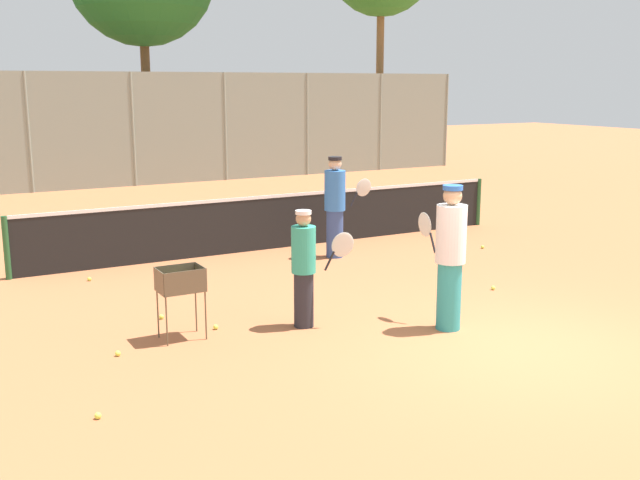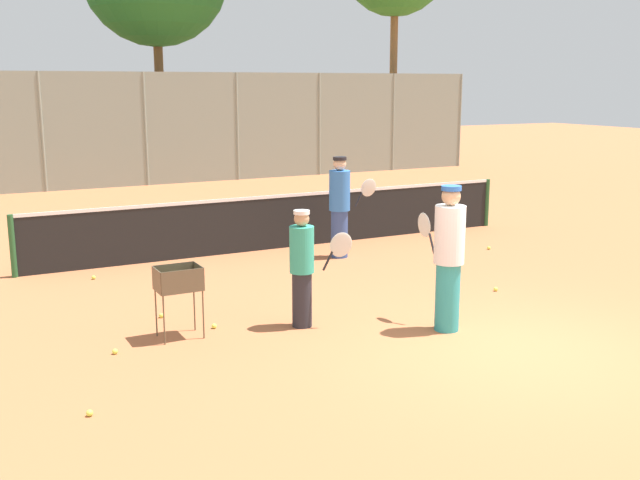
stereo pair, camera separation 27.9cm
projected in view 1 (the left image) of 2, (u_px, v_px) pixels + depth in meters
The scene contains 15 objects.
ground_plane at pixel (519, 349), 9.18m from camera, with size 80.00×80.00×0.00m, color #B7663D.
tennis_net at pixel (281, 220), 14.73m from camera, with size 10.19×0.10×1.07m.
back_fence at pixel (133, 130), 23.44m from camera, with size 24.85×0.08×3.56m.
player_white_outfit at pixel (450, 256), 9.74m from camera, with size 0.40×0.97×1.92m.
player_red_cap at pixel (305, 267), 9.87m from camera, with size 0.80×0.51×1.58m.
player_yellow_shirt at pixel (335, 206), 13.86m from camera, with size 0.94×0.39×1.88m.
ball_cart at pixel (180, 285), 9.42m from camera, with size 0.56×0.41×0.93m.
tennis_ball_0 at pixel (493, 288), 11.80m from camera, with size 0.07×0.07×0.07m, color #D1E54C.
tennis_ball_1 at pixel (216, 327), 9.91m from camera, with size 0.07×0.07×0.07m, color #D1E54C.
tennis_ball_2 at pixel (118, 353), 8.93m from camera, with size 0.07×0.07×0.07m, color #D1E54C.
tennis_ball_5 at pixel (89, 279), 12.34m from camera, with size 0.07×0.07×0.07m, color #D1E54C.
tennis_ball_6 at pixel (161, 317), 10.34m from camera, with size 0.07×0.07×0.07m, color #D1E54C.
tennis_ball_7 at pixel (483, 247), 14.76m from camera, with size 0.07×0.07×0.07m, color #D1E54C.
tennis_ball_8 at pixel (98, 416), 7.26m from camera, with size 0.07×0.07×0.07m, color #D1E54C.
parked_car at pixel (126, 158), 25.82m from camera, with size 4.20×1.70×1.60m.
Camera 1 is at (-6.37, -6.43, 3.19)m, focal length 42.00 mm.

